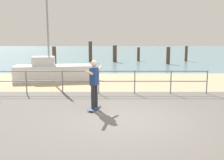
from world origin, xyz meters
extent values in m
cube|color=#605B56|center=(0.00, -1.00, 0.00)|extent=(24.00, 10.00, 0.04)
cube|color=tan|center=(0.00, 7.00, 0.00)|extent=(24.00, 6.00, 0.04)
cube|color=slate|center=(0.00, 35.00, 0.00)|extent=(72.00, 50.00, 0.04)
cylinder|color=slate|center=(-4.29, 3.60, 0.53)|extent=(0.05, 0.05, 1.05)
cylinder|color=slate|center=(-2.70, 3.60, 0.53)|extent=(0.05, 0.05, 1.05)
cylinder|color=slate|center=(-1.12, 3.60, 0.53)|extent=(0.05, 0.05, 1.05)
cylinder|color=slate|center=(0.47, 3.60, 0.53)|extent=(0.05, 0.05, 1.05)
cylinder|color=slate|center=(2.05, 3.60, 0.53)|extent=(0.05, 0.05, 1.05)
cylinder|color=slate|center=(3.64, 3.60, 0.53)|extent=(0.05, 0.05, 1.05)
cylinder|color=slate|center=(-1.91, 3.60, 1.02)|extent=(11.10, 0.04, 0.04)
cylinder|color=slate|center=(-1.91, 3.60, 0.58)|extent=(11.10, 0.04, 0.04)
cube|color=silver|center=(-3.78, 7.07, 0.45)|extent=(4.55, 1.97, 0.90)
cone|color=silver|center=(-1.60, 7.36, 0.45)|extent=(1.19, 0.90, 0.77)
cylinder|color=gray|center=(-4.08, 7.03, 2.95)|extent=(0.10, 0.10, 4.09)
cube|color=silver|center=(-4.38, 6.99, 1.15)|extent=(1.31, 1.05, 0.50)
cube|color=#334C8C|center=(-1.14, 1.06, 0.07)|extent=(0.43, 0.82, 0.02)
cylinder|color=silver|center=(-1.13, 1.35, 0.03)|extent=(0.05, 0.07, 0.06)
cylinder|color=silver|center=(-0.97, 1.31, 0.03)|extent=(0.05, 0.07, 0.06)
cylinder|color=silver|center=(-1.30, 0.82, 0.03)|extent=(0.05, 0.07, 0.06)
cylinder|color=silver|center=(-1.14, 0.77, 0.03)|extent=(0.05, 0.07, 0.06)
cylinder|color=#26262B|center=(-1.10, 1.18, 0.48)|extent=(0.14, 0.14, 0.80)
cylinder|color=#26262B|center=(-1.17, 0.95, 0.48)|extent=(0.14, 0.14, 0.80)
cube|color=navy|center=(-1.14, 1.06, 1.18)|extent=(0.30, 0.40, 0.60)
sphere|color=beige|center=(-1.14, 1.06, 1.62)|extent=(0.22, 0.22, 0.22)
cylinder|color=beige|center=(-1.00, 1.49, 1.36)|extent=(0.25, 0.56, 0.23)
cylinder|color=beige|center=(-1.27, 0.64, 1.36)|extent=(0.25, 0.56, 0.23)
cylinder|color=#513826|center=(-5.09, 13.02, 0.87)|extent=(0.30, 0.30, 1.73)
cylinder|color=#513826|center=(-2.67, 18.39, 1.01)|extent=(0.34, 0.34, 2.03)
cylinder|color=#513826|center=(-0.26, 18.13, 0.82)|extent=(0.39, 0.39, 1.64)
cylinder|color=#513826|center=(2.16, 19.00, 0.71)|extent=(0.28, 0.28, 1.41)
cylinder|color=#513826|center=(4.58, 16.16, 0.78)|extent=(0.34, 0.34, 1.56)
cylinder|color=#513826|center=(7.00, 18.96, 0.77)|extent=(0.27, 0.27, 1.55)
camera|label=1|loc=(-0.53, -7.75, 2.53)|focal=42.18mm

